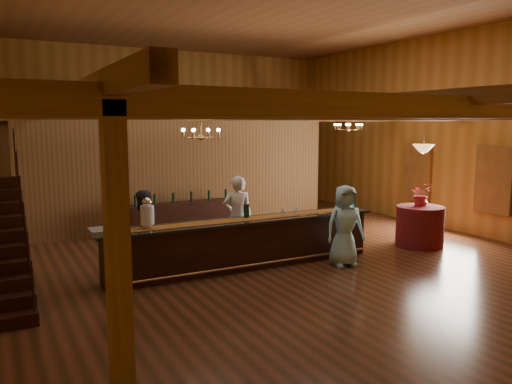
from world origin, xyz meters
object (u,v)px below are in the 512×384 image
chandelier_right (348,127)px  bartender (237,217)px  raffle_drum (342,203)px  backbar_shelf (183,217)px  round_table (420,226)px  staff_second (143,230)px  guest (345,226)px  pendant_lamp (423,148)px  floor_plant (281,197)px  chandelier_left (201,133)px  beverage_dispenser (147,214)px  tasting_bar (245,243)px

chandelier_right → bartender: (-4.41, -1.67, -1.98)m
raffle_drum → backbar_shelf: raffle_drum is taller
round_table → staff_second: staff_second is taller
staff_second → raffle_drum: bearing=144.8°
round_table → guest: 2.75m
chandelier_right → raffle_drum: bearing=-130.5°
chandelier_right → pendant_lamp: (-0.04, -2.91, -0.50)m
raffle_drum → backbar_shelf: (-2.44, 3.87, -0.77)m
floor_plant → bartender: bearing=-132.0°
guest → bartender: bearing=147.4°
raffle_drum → chandelier_left: (-3.28, 0.38, 1.62)m
raffle_drum → chandelier_right: bearing=49.5°
backbar_shelf → bartender: bartender is taller
beverage_dispenser → guest: guest is taller
staff_second → chandelier_right: bearing=170.9°
beverage_dispenser → floor_plant: bearing=38.7°
round_table → staff_second: (-6.52, 1.27, 0.33)m
backbar_shelf → round_table: (4.59, -4.21, 0.07)m
backbar_shelf → bartender: size_ratio=1.63×
floor_plant → chandelier_right: bearing=-65.9°
round_table → guest: bearing=-170.2°
staff_second → round_table: bearing=145.8°
tasting_bar → bartender: bearing=74.3°
raffle_drum → floor_plant: bearing=75.4°
staff_second → floor_plant: (5.60, 3.79, -0.20)m
raffle_drum → chandelier_left: bearing=173.4°
chandelier_right → guest: chandelier_right is taller
beverage_dispenser → backbar_shelf: size_ratio=0.20×
raffle_drum → round_table: size_ratio=0.30×
tasting_bar → chandelier_left: bearing=160.0°
beverage_dispenser → staff_second: staff_second is taller
beverage_dispenser → chandelier_right: size_ratio=0.75×
tasting_bar → round_table: tasting_bar is taller
backbar_shelf → pendant_lamp: pendant_lamp is taller
backbar_shelf → round_table: round_table is taller
beverage_dispenser → backbar_shelf: 4.34m
backbar_shelf → chandelier_left: size_ratio=3.77×
chandelier_right → floor_plant: chandelier_right is taller
tasting_bar → guest: bearing=-23.9°
chandelier_left → tasting_bar: bearing=-20.6°
staff_second → guest: (3.84, -1.74, 0.03)m
beverage_dispenser → backbar_shelf: beverage_dispenser is taller
round_table → raffle_drum: bearing=170.9°
tasting_bar → guest: guest is taller
chandelier_left → floor_plant: chandelier_left is taller
round_table → beverage_dispenser: bearing=175.8°
staff_second → tasting_bar: bearing=132.7°
round_table → chandelier_left: 5.95m
tasting_bar → chandelier_right: bearing=28.8°
tasting_bar → chandelier_left: (-0.82, 0.31, 2.29)m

